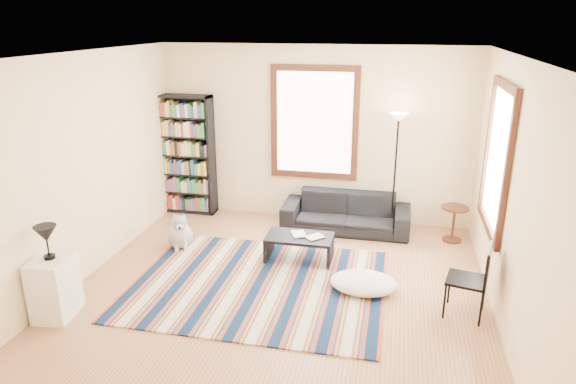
% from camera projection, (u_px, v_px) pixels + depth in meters
% --- Properties ---
extents(floor, '(5.00, 5.00, 0.10)m').
position_uv_depth(floor, '(279.00, 293.00, 6.34)').
color(floor, '#AE7B4F').
rests_on(floor, ground).
extents(ceiling, '(5.00, 5.00, 0.10)m').
position_uv_depth(ceiling, '(278.00, 50.00, 5.41)').
color(ceiling, white).
rests_on(ceiling, floor).
extents(wall_back, '(5.00, 0.10, 2.80)m').
position_uv_depth(wall_back, '(315.00, 134.00, 8.23)').
color(wall_back, beige).
rests_on(wall_back, floor).
extents(wall_front, '(5.00, 0.10, 2.80)m').
position_uv_depth(wall_front, '(194.00, 290.00, 3.51)').
color(wall_front, beige).
rests_on(wall_front, floor).
extents(wall_left, '(0.10, 5.00, 2.80)m').
position_uv_depth(wall_left, '(80.00, 168.00, 6.38)').
color(wall_left, beige).
rests_on(wall_left, floor).
extents(wall_right, '(0.10, 5.00, 2.80)m').
position_uv_depth(wall_right, '(516.00, 196.00, 5.36)').
color(wall_right, beige).
rests_on(wall_right, floor).
extents(window_back, '(1.20, 0.06, 1.60)m').
position_uv_depth(window_back, '(314.00, 123.00, 8.10)').
color(window_back, white).
rests_on(window_back, wall_back).
extents(window_right, '(0.06, 1.20, 1.60)m').
position_uv_depth(window_right, '(497.00, 158.00, 6.06)').
color(window_right, white).
rests_on(window_right, wall_right).
extents(rug, '(3.10, 2.48, 0.02)m').
position_uv_depth(rug, '(259.00, 284.00, 6.43)').
color(rug, '#0C203C').
rests_on(rug, floor).
extents(sofa, '(1.97, 0.77, 0.57)m').
position_uv_depth(sofa, '(346.00, 213.00, 8.01)').
color(sofa, black).
rests_on(sofa, floor).
extents(bookshelf, '(0.90, 0.30, 2.00)m').
position_uv_depth(bookshelf, '(187.00, 155.00, 8.57)').
color(bookshelf, black).
rests_on(bookshelf, floor).
extents(coffee_table, '(1.02, 0.79, 0.36)m').
position_uv_depth(coffee_table, '(299.00, 248.00, 7.03)').
color(coffee_table, black).
rests_on(coffee_table, floor).
extents(book_a, '(0.29, 0.26, 0.02)m').
position_uv_depth(book_a, '(292.00, 235.00, 6.99)').
color(book_a, beige).
rests_on(book_a, coffee_table).
extents(book_b, '(0.29, 0.29, 0.02)m').
position_uv_depth(book_b, '(311.00, 235.00, 6.98)').
color(book_b, beige).
rests_on(book_b, coffee_table).
extents(floor_cushion, '(0.96, 0.82, 0.21)m').
position_uv_depth(floor_cushion, '(364.00, 283.00, 6.27)').
color(floor_cushion, silver).
rests_on(floor_cushion, floor).
extents(floor_lamp, '(0.35, 0.35, 1.86)m').
position_uv_depth(floor_lamp, '(395.00, 174.00, 7.76)').
color(floor_lamp, black).
rests_on(floor_lamp, floor).
extents(side_table, '(0.51, 0.51, 0.54)m').
position_uv_depth(side_table, '(453.00, 224.00, 7.62)').
color(side_table, '#421910').
rests_on(side_table, floor).
extents(folding_chair, '(0.50, 0.48, 0.86)m').
position_uv_depth(folding_chair, '(467.00, 280.00, 5.65)').
color(folding_chair, black).
rests_on(folding_chair, floor).
extents(white_cabinet, '(0.44, 0.54, 0.70)m').
position_uv_depth(white_cabinet, '(54.00, 287.00, 5.66)').
color(white_cabinet, white).
rests_on(white_cabinet, floor).
extents(table_lamp, '(0.27, 0.27, 0.38)m').
position_uv_depth(table_lamp, '(47.00, 242.00, 5.49)').
color(table_lamp, black).
rests_on(table_lamp, white_cabinet).
extents(dog, '(0.59, 0.67, 0.55)m').
position_uv_depth(dog, '(180.00, 229.00, 7.41)').
color(dog, '#B2B2B2').
rests_on(dog, floor).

